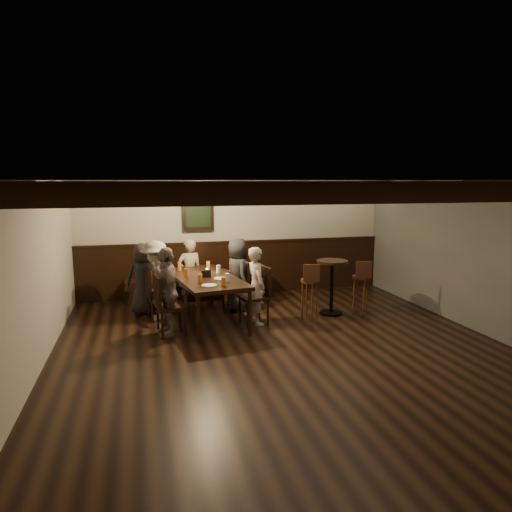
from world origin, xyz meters
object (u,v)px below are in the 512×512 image
object	(u,v)px
person_bench_centre	(190,273)
high_top_table	(332,279)
chair_left_near	(159,304)
person_bench_left	(143,279)
bar_stool_right	(361,294)
chair_right_far	(255,307)
person_left_far	(167,292)
bar_stool_left	(309,299)
dining_table	(205,280)
person_right_near	(237,275)
chair_right_near	(236,295)
chair_left_far	(170,317)
person_right_far	(256,286)
person_left_near	(156,280)
person_bench_right	(237,273)

from	to	relation	value
person_bench_centre	high_top_table	bearing A→B (deg)	145.76
chair_left_near	person_bench_left	bearing A→B (deg)	-158.09
bar_stool_right	high_top_table	bearing A→B (deg)	174.16
chair_right_far	person_bench_left	size ratio (longest dim) A/B	0.75
chair_right_far	person_bench_centre	distance (m)	1.70
person_left_far	bar_stool_left	bearing A→B (deg)	86.74
dining_table	bar_stool_right	world-z (taller)	bar_stool_right
person_right_near	chair_left_near	bearing A→B (deg)	90.00
chair_right_near	person_bench_centre	distance (m)	1.01
person_left_far	chair_right_far	bearing A→B (deg)	90.00
bar_stool_left	person_right_near	bearing A→B (deg)	151.44
chair_left_far	person_right_far	bearing A→B (deg)	90.00
person_left_near	person_right_far	xyz separation A→B (m)	(1.62, -0.67, -0.04)
chair_right_far	person_bench_left	bearing A→B (deg)	50.21
dining_table	person_left_near	xyz separation A→B (m)	(-0.81, 0.33, -0.03)
chair_left_near	high_top_table	bearing A→B (deg)	72.79
chair_left_near	chair_right_far	xyz separation A→B (m)	(1.56, -0.68, 0.02)
chair_right_near	bar_stool_left	bearing A→B (deg)	-136.88
person_bench_right	person_right_near	distance (m)	0.48
chair_left_far	person_right_near	world-z (taller)	person_right_near
person_bench_centre	bar_stool_right	world-z (taller)	person_bench_centre
person_left_far	person_right_near	xyz separation A→B (m)	(1.35, 1.11, -0.02)
person_left_far	person_right_near	size ratio (longest dim) A/B	1.03
high_top_table	bar_stool_right	world-z (taller)	bar_stool_right
dining_table	person_bench_centre	distance (m)	1.05
person_right_near	bar_stool_right	bearing A→B (deg)	-120.41
person_left_far	high_top_table	world-z (taller)	person_left_far
bar_stool_right	chair_right_near	bearing A→B (deg)	169.99
person_bench_centre	person_right_near	distance (m)	0.96
person_bench_centre	person_left_far	size ratio (longest dim) A/B	0.93
person_left_near	bar_stool_left	distance (m)	2.67
chair_right_far	person_right_far	xyz separation A→B (m)	(0.03, 0.00, 0.36)
chair_left_far	bar_stool_right	distance (m)	3.42
chair_right_near	person_left_far	size ratio (longest dim) A/B	0.66
person_bench_centre	bar_stool_right	xyz separation A→B (m)	(2.92, -1.32, -0.28)
chair_left_far	high_top_table	bearing A→B (deg)	89.80
chair_left_near	person_bench_right	size ratio (longest dim) A/B	0.74
chair_left_far	person_right_near	bearing A→B (deg)	121.47
person_bench_left	bar_stool_left	xyz separation A→B (m)	(2.79, -1.09, -0.28)
chair_right_near	person_right_far	distance (m)	0.98
dining_table	bar_stool_right	size ratio (longest dim) A/B	2.22
chair_right_near	person_bench_centre	world-z (taller)	person_bench_centre
person_right_far	high_top_table	xyz separation A→B (m)	(1.45, 0.21, -0.01)
bar_stool_right	chair_right_far	bearing A→B (deg)	-166.88
person_right_near	high_top_table	bearing A→B (deg)	-121.79
chair_right_near	person_bench_centre	bearing A→B (deg)	50.18
person_bench_left	chair_left_near	bearing A→B (deg)	111.91
chair_right_far	chair_left_far	bearing A→B (deg)	90.00
person_bench_left	bar_stool_left	world-z (taller)	person_bench_left
person_bench_right	person_right_near	bearing A→B (deg)	71.57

